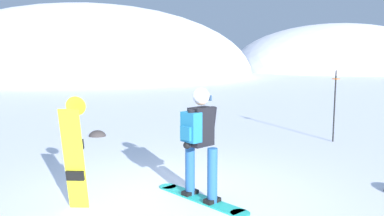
{
  "coord_description": "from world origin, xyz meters",
  "views": [
    {
      "loc": [
        0.55,
        -5.95,
        2.24
      ],
      "look_at": [
        0.17,
        3.04,
        1.0
      ],
      "focal_mm": 38.3,
      "sensor_mm": 36.0,
      "label": 1
    }
  ],
  "objects": [
    {
      "name": "ridge_peak_main",
      "position": [
        -11.0,
        32.43,
        0.0
      ],
      "size": [
        30.98,
        27.88,
        13.19
      ],
      "color": "white",
      "rests_on": "ground"
    },
    {
      "name": "piste_marker_near",
      "position": [
        3.68,
        4.28,
        1.05
      ],
      "size": [
        0.2,
        0.2,
        1.84
      ],
      "color": "black",
      "rests_on": "ground"
    },
    {
      "name": "rock_mid",
      "position": [
        -2.43,
        4.67,
        0.0
      ],
      "size": [
        0.46,
        0.39,
        0.32
      ],
      "color": "#383333",
      "rests_on": "ground"
    },
    {
      "name": "spare_snowboard",
      "position": [
        -1.32,
        -0.48,
        0.82
      ],
      "size": [
        0.28,
        0.38,
        1.63
      ],
      "color": "yellow",
      "rests_on": "ground"
    },
    {
      "name": "ground_plane",
      "position": [
        0.0,
        0.0,
        0.0
      ],
      "size": [
        300.0,
        300.0,
        0.0
      ],
      "primitive_type": "plane",
      "color": "white"
    },
    {
      "name": "snowboarder_main",
      "position": [
        0.41,
        0.02,
        0.92
      ],
      "size": [
        1.4,
        1.37,
        1.71
      ],
      "color": "#23B7A3",
      "rests_on": "ground"
    },
    {
      "name": "ridge_peak_far",
      "position": [
        16.01,
        44.55,
        0.0
      ],
      "size": [
        25.75,
        23.18,
        11.21
      ],
      "color": "white",
      "rests_on": "ground"
    }
  ]
}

